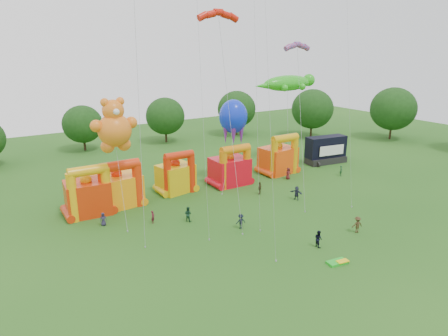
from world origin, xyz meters
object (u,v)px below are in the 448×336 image
bouncy_castle_0 (88,195)px  bouncy_castle_2 (176,176)px  gecko_kite (288,121)px  octopus_kite (230,147)px  spectator_0 (103,219)px  stage_trailer (326,150)px  spectator_4 (260,188)px  teddy_bear_kite (117,150)px

bouncy_castle_0 → bouncy_castle_2: bearing=6.7°
gecko_kite → octopus_kite: 13.55m
bouncy_castle_2 → spectator_0: bouncy_castle_2 is taller
stage_trailer → gecko_kite: 9.58m
stage_trailer → octopus_kite: bearing=-178.3°
spectator_0 → gecko_kite: bearing=17.3°
octopus_kite → spectator_0: 21.42m
stage_trailer → spectator_4: (-19.48, -6.47, -1.41)m
bouncy_castle_2 → spectator_0: 13.51m
teddy_bear_kite → spectator_0: bearing=-158.1°
teddy_bear_kite → spectator_0: 8.16m
spectator_4 → gecko_kite: bearing=-176.5°
bouncy_castle_0 → bouncy_castle_2: 12.72m
spectator_4 → spectator_0: bearing=-35.3°
octopus_kite → spectator_4: (1.22, -5.86, -4.87)m
gecko_kite → octopus_kite: size_ratio=1.22×
stage_trailer → gecko_kite: gecko_kite is taller
stage_trailer → bouncy_castle_2: bearing=178.7°
bouncy_castle_2 → stage_trailer: 28.92m
bouncy_castle_0 → gecko_kite: size_ratio=0.43×
bouncy_castle_2 → gecko_kite: bearing=3.2°
bouncy_castle_2 → teddy_bear_kite: teddy_bear_kite is taller
teddy_bear_kite → octopus_kite: teddy_bear_kite is taller
octopus_kite → stage_trailer: bearing=1.7°
spectator_4 → teddy_bear_kite: bearing=-38.9°
bouncy_castle_0 → octopus_kite: size_ratio=0.52×
teddy_bear_kite → stage_trailer: bearing=6.0°
bouncy_castle_2 → octopus_kite: octopus_kite is taller
teddy_bear_kite → octopus_kite: size_ratio=1.15×
bouncy_castle_2 → octopus_kite: size_ratio=0.49×
bouncy_castle_0 → stage_trailer: bearing=1.1°
stage_trailer → teddy_bear_kite: (-38.46, -4.02, 6.15)m
bouncy_castle_0 → gecko_kite: gecko_kite is taller
spectator_0 → bouncy_castle_0: bearing=102.3°
octopus_kite → spectator_4: size_ratio=6.91×
bouncy_castle_0 → teddy_bear_kite: teddy_bear_kite is taller
bouncy_castle_0 → spectator_4: bearing=-14.4°
teddy_bear_kite → spectator_4: (18.99, -2.46, -7.56)m
spectator_0 → spectator_4: bearing=1.9°
bouncy_castle_0 → spectator_0: 4.61m
bouncy_castle_0 → octopus_kite: (20.85, 0.19, 3.29)m
bouncy_castle_2 → stage_trailer: (28.91, -0.67, -0.04)m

